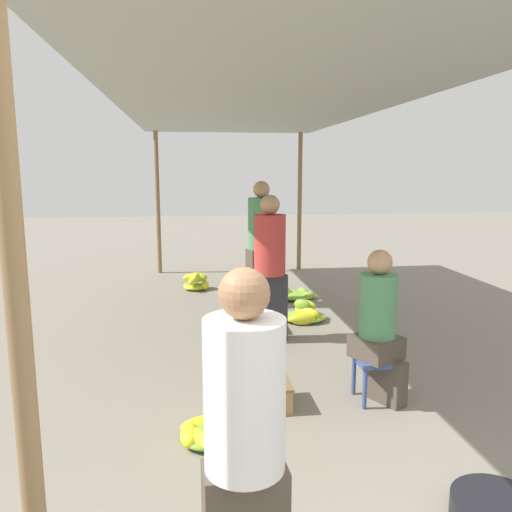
{
  "coord_description": "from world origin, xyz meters",
  "views": [
    {
      "loc": [
        -0.76,
        -1.4,
        1.89
      ],
      "look_at": [
        0.0,
        4.3,
        0.91
      ],
      "focal_mm": 35.0,
      "sensor_mm": 36.0,
      "label": 1
    }
  ],
  "objects_px": {
    "crate_mid": "(265,393)",
    "shopper_walking_mid": "(261,242)",
    "vendor_seated": "(380,325)",
    "banana_pile_left_0": "(207,433)",
    "banana_pile_left_1": "(196,282)",
    "crate_near": "(260,324)",
    "vendor_foreground": "(245,448)",
    "basin_black": "(499,511)",
    "banana_pile_right_1": "(296,295)",
    "stool": "(376,366)",
    "banana_pile_right_0": "(304,314)",
    "shopper_walking_far": "(270,266)"
  },
  "relations": [
    {
      "from": "basin_black",
      "to": "banana_pile_right_1",
      "type": "bearing_deg",
      "value": 90.85
    },
    {
      "from": "banana_pile_left_1",
      "to": "banana_pile_right_1",
      "type": "xyz_separation_m",
      "value": [
        1.48,
        -0.76,
        -0.08
      ]
    },
    {
      "from": "shopper_walking_mid",
      "to": "vendor_seated",
      "type": "bearing_deg",
      "value": -80.25
    },
    {
      "from": "banana_pile_left_0",
      "to": "banana_pile_left_1",
      "type": "bearing_deg",
      "value": 90.12
    },
    {
      "from": "banana_pile_left_0",
      "to": "crate_near",
      "type": "height_order",
      "value": "crate_near"
    },
    {
      "from": "banana_pile_right_1",
      "to": "crate_mid",
      "type": "height_order",
      "value": "crate_mid"
    },
    {
      "from": "vendor_seated",
      "to": "crate_mid",
      "type": "distance_m",
      "value": 1.09
    },
    {
      "from": "stool",
      "to": "banana_pile_right_1",
      "type": "relative_size",
      "value": 0.59
    },
    {
      "from": "basin_black",
      "to": "shopper_walking_mid",
      "type": "xyz_separation_m",
      "value": [
        -0.65,
        4.57,
        0.85
      ]
    },
    {
      "from": "basin_black",
      "to": "banana_pile_left_1",
      "type": "height_order",
      "value": "banana_pile_left_1"
    },
    {
      "from": "banana_pile_left_1",
      "to": "shopper_walking_mid",
      "type": "bearing_deg",
      "value": -50.51
    },
    {
      "from": "stool",
      "to": "crate_mid",
      "type": "xyz_separation_m",
      "value": [
        -0.92,
        0.03,
        -0.2
      ]
    },
    {
      "from": "banana_pile_right_1",
      "to": "crate_near",
      "type": "xyz_separation_m",
      "value": [
        -0.75,
        -1.46,
        0.03
      ]
    },
    {
      "from": "stool",
      "to": "banana_pile_right_0",
      "type": "distance_m",
      "value": 2.28
    },
    {
      "from": "basin_black",
      "to": "crate_mid",
      "type": "xyz_separation_m",
      "value": [
        -1.06,
        1.53,
        0.04
      ]
    },
    {
      "from": "banana_pile_right_1",
      "to": "banana_pile_left_1",
      "type": "bearing_deg",
      "value": 152.73
    },
    {
      "from": "crate_mid",
      "to": "basin_black",
      "type": "bearing_deg",
      "value": -55.32
    },
    {
      "from": "crate_mid",
      "to": "shopper_walking_far",
      "type": "xyz_separation_m",
      "value": [
        0.29,
        1.58,
        0.74
      ]
    },
    {
      "from": "banana_pile_left_1",
      "to": "crate_near",
      "type": "xyz_separation_m",
      "value": [
        0.73,
        -2.22,
        -0.05
      ]
    },
    {
      "from": "vendor_foreground",
      "to": "stool",
      "type": "xyz_separation_m",
      "value": [
        1.3,
        1.91,
        -0.49
      ]
    },
    {
      "from": "crate_near",
      "to": "shopper_walking_mid",
      "type": "bearing_deg",
      "value": 81.22
    },
    {
      "from": "vendor_seated",
      "to": "banana_pile_right_1",
      "type": "xyz_separation_m",
      "value": [
        0.05,
        3.41,
        -0.6
      ]
    },
    {
      "from": "vendor_seated",
      "to": "shopper_walking_mid",
      "type": "distance_m",
      "value": 3.13
    },
    {
      "from": "vendor_foreground",
      "to": "banana_pile_left_0",
      "type": "height_order",
      "value": "vendor_foreground"
    },
    {
      "from": "crate_mid",
      "to": "shopper_walking_mid",
      "type": "xyz_separation_m",
      "value": [
        0.41,
        3.04,
        0.81
      ]
    },
    {
      "from": "banana_pile_left_0",
      "to": "shopper_walking_mid",
      "type": "distance_m",
      "value": 3.74
    },
    {
      "from": "crate_near",
      "to": "shopper_walking_far",
      "type": "distance_m",
      "value": 0.84
    },
    {
      "from": "banana_pile_right_0",
      "to": "crate_mid",
      "type": "relative_size",
      "value": 1.41
    },
    {
      "from": "banana_pile_left_1",
      "to": "crate_mid",
      "type": "xyz_separation_m",
      "value": [
        0.49,
        -4.14,
        -0.03
      ]
    },
    {
      "from": "banana_pile_right_1",
      "to": "shopper_walking_mid",
      "type": "bearing_deg",
      "value": -149.7
    },
    {
      "from": "vendor_foreground",
      "to": "banana_pile_right_1",
      "type": "relative_size",
      "value": 2.39
    },
    {
      "from": "basin_black",
      "to": "banana_pile_left_0",
      "type": "height_order",
      "value": "banana_pile_left_0"
    },
    {
      "from": "vendor_seated",
      "to": "crate_mid",
      "type": "relative_size",
      "value": 3.12
    },
    {
      "from": "vendor_foreground",
      "to": "banana_pile_left_0",
      "type": "distance_m",
      "value": 1.63
    },
    {
      "from": "vendor_foreground",
      "to": "banana_pile_left_0",
      "type": "xyz_separation_m",
      "value": [
        -0.11,
        1.45,
        -0.73
      ]
    },
    {
      "from": "vendor_seated",
      "to": "banana_pile_left_0",
      "type": "distance_m",
      "value": 1.61
    },
    {
      "from": "stool",
      "to": "banana_pile_right_1",
      "type": "distance_m",
      "value": 3.41
    },
    {
      "from": "banana_pile_right_1",
      "to": "stool",
      "type": "bearing_deg",
      "value": -91.03
    },
    {
      "from": "crate_mid",
      "to": "vendor_seated",
      "type": "bearing_deg",
      "value": -2.16
    },
    {
      "from": "basin_black",
      "to": "banana_pile_left_0",
      "type": "bearing_deg",
      "value": 146.01
    },
    {
      "from": "crate_near",
      "to": "banana_pile_right_1",
      "type": "bearing_deg",
      "value": 62.86
    },
    {
      "from": "stool",
      "to": "banana_pile_right_0",
      "type": "height_order",
      "value": "stool"
    },
    {
      "from": "vendor_seated",
      "to": "shopper_walking_mid",
      "type": "relative_size",
      "value": 0.73
    },
    {
      "from": "stool",
      "to": "crate_near",
      "type": "xyz_separation_m",
      "value": [
        -0.69,
        1.94,
        -0.22
      ]
    },
    {
      "from": "crate_near",
      "to": "shopper_walking_mid",
      "type": "xyz_separation_m",
      "value": [
        0.17,
        1.12,
        0.83
      ]
    },
    {
      "from": "stool",
      "to": "banana_pile_right_1",
      "type": "height_order",
      "value": "stool"
    },
    {
      "from": "banana_pile_left_1",
      "to": "banana_pile_right_0",
      "type": "bearing_deg",
      "value": -54.64
    },
    {
      "from": "crate_mid",
      "to": "shopper_walking_mid",
      "type": "distance_m",
      "value": 3.17
    },
    {
      "from": "banana_pile_right_1",
      "to": "shopper_walking_far",
      "type": "distance_m",
      "value": 2.08
    },
    {
      "from": "banana_pile_left_0",
      "to": "banana_pile_right_0",
      "type": "relative_size",
      "value": 0.95
    }
  ]
}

